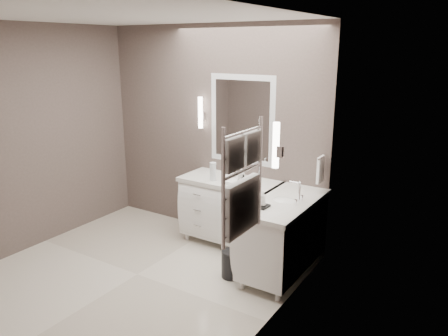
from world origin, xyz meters
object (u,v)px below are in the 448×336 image
Objects in this scene: vanity_right at (283,232)px; waste_bin at (231,264)px; towel_ladder at (242,188)px; vanity_back at (230,207)px.

waste_bin is (-0.43, -0.38, -0.33)m from vanity_right.
towel_ladder reaches higher than vanity_right.
towel_ladder is (1.10, -1.63, 0.91)m from vanity_back.
vanity_back is 1.00× the size of vanity_right.
towel_ladder is at bearing -55.90° from vanity_back.
vanity_back is at bearing 122.41° from waste_bin.
vanity_back is at bearing 159.62° from vanity_right.
towel_ladder is at bearing -54.63° from waste_bin.
towel_ladder reaches higher than waste_bin.
vanity_back reaches higher than waste_bin.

